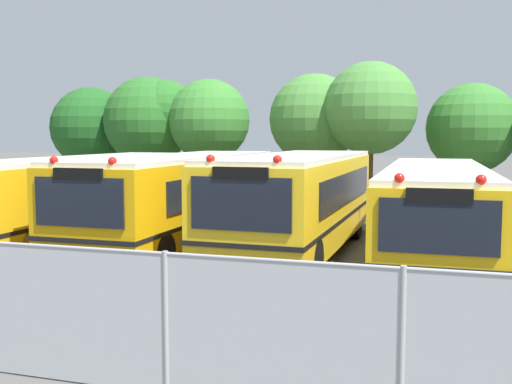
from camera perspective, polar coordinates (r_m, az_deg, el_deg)
ground_plane at (r=16.68m, az=-1.31°, el=-5.44°), size 160.00×160.00×0.00m
school_bus_0 at (r=18.49m, az=-16.42°, el=-0.23°), size 2.55×10.44×2.65m
school_bus_1 at (r=17.05m, az=-7.14°, el=-0.37°), size 2.65×10.37×2.73m
school_bus_2 at (r=15.79m, az=4.09°, el=-0.71°), size 2.78×9.38×2.78m
school_bus_3 at (r=15.52m, az=16.88°, el=-1.52°), size 2.51×10.90×2.52m
tree_0 at (r=28.78m, az=-15.40°, el=6.14°), size 3.73×3.73×5.40m
tree_1 at (r=26.74m, az=-9.90°, el=6.95°), size 4.22×3.91×5.76m
tree_2 at (r=25.45m, az=-4.63°, el=6.86°), size 3.50×3.50×5.57m
tree_3 at (r=25.10m, az=5.67°, el=7.19°), size 3.79×3.79×5.75m
tree_4 at (r=23.79m, az=11.14°, el=8.00°), size 3.63×3.63×6.05m
tree_5 at (r=25.48m, az=19.87°, el=5.97°), size 3.63×3.63×5.27m
traffic_cone at (r=7.61m, az=9.82°, el=-16.92°), size 0.40×0.40×0.53m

